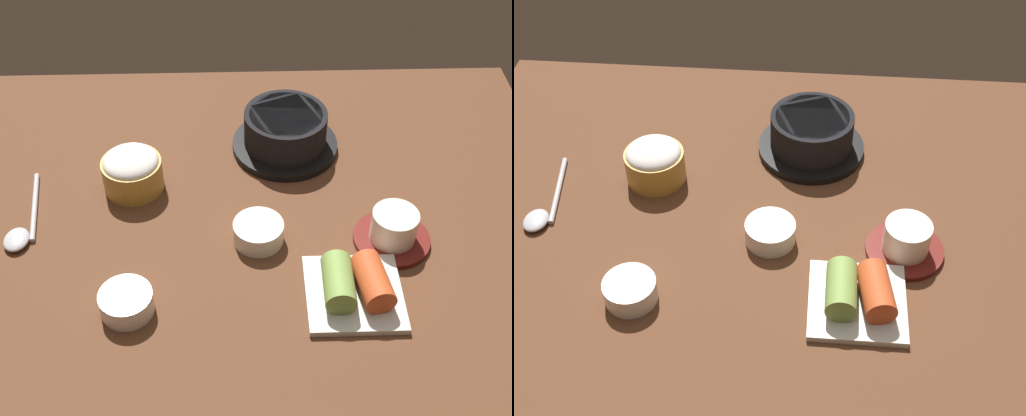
% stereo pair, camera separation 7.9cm
% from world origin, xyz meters
% --- Properties ---
extents(dining_table, '(1.00, 0.76, 0.02)m').
position_xyz_m(dining_table, '(0.00, 0.00, 0.01)').
color(dining_table, '#56331E').
rests_on(dining_table, ground).
extents(stone_pot, '(0.17, 0.17, 0.07)m').
position_xyz_m(stone_pot, '(0.07, 0.15, 0.05)').
color(stone_pot, black).
rests_on(stone_pot, dining_table).
extents(rice_bowl, '(0.09, 0.09, 0.07)m').
position_xyz_m(rice_bowl, '(-0.17, 0.06, 0.05)').
color(rice_bowl, '#B78C38').
rests_on(rice_bowl, dining_table).
extents(tea_cup_with_saucer, '(0.11, 0.11, 0.05)m').
position_xyz_m(tea_cup_with_saucer, '(0.21, -0.06, 0.04)').
color(tea_cup_with_saucer, maroon).
rests_on(tea_cup_with_saucer, dining_table).
extents(banchan_cup_center, '(0.07, 0.07, 0.03)m').
position_xyz_m(banchan_cup_center, '(0.02, -0.05, 0.04)').
color(banchan_cup_center, white).
rests_on(banchan_cup_center, dining_table).
extents(kimchi_plate, '(0.13, 0.13, 0.05)m').
position_xyz_m(kimchi_plate, '(0.15, -0.16, 0.04)').
color(kimchi_plate, silver).
rests_on(kimchi_plate, dining_table).
extents(side_bowl_near, '(0.07, 0.07, 0.03)m').
position_xyz_m(side_bowl_near, '(-0.15, -0.17, 0.04)').
color(side_bowl_near, white).
rests_on(side_bowl_near, dining_table).
extents(spoon, '(0.04, 0.17, 0.01)m').
position_xyz_m(spoon, '(-0.32, -0.03, 0.03)').
color(spoon, '#B7B7BC').
rests_on(spoon, dining_table).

